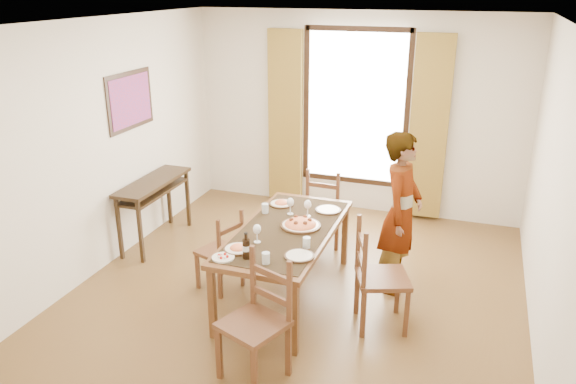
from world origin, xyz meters
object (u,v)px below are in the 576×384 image
(dining_table, at_px, (286,235))
(man, at_px, (401,213))
(pasta_platter, at_px, (300,222))
(console_table, at_px, (154,190))

(dining_table, xyz_separation_m, man, (1.03, 0.56, 0.15))
(man, xyz_separation_m, pasta_platter, (-0.92, -0.47, -0.04))
(dining_table, relative_size, man, 1.13)
(dining_table, relative_size, pasta_platter, 4.74)
(man, bearing_deg, dining_table, 126.86)
(dining_table, distance_m, pasta_platter, 0.19)
(console_table, distance_m, pasta_platter, 2.15)
(console_table, bearing_deg, dining_table, -19.90)
(console_table, xyz_separation_m, pasta_platter, (2.06, -0.61, 0.12))
(dining_table, height_order, pasta_platter, pasta_platter)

